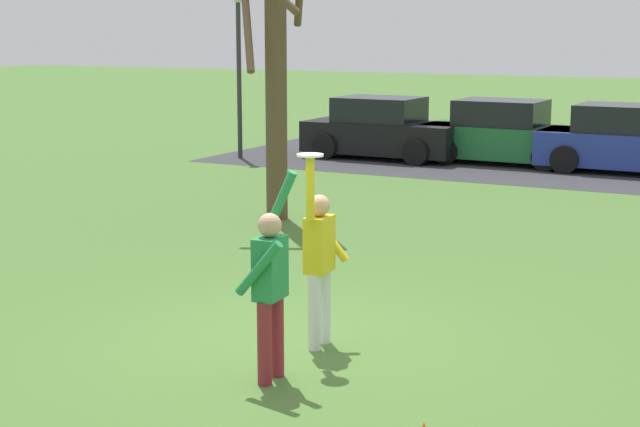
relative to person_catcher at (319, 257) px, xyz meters
The scene contains 10 objects.
ground_plane 1.02m from the person_catcher, 160.80° to the right, with size 120.00×120.00×0.00m, color #4C7533.
person_catcher is the anchor object (origin of this frame).
person_defender 1.13m from the person_catcher, 86.89° to the right, with size 0.49×0.56×2.04m.
frisbee_disc 1.13m from the person_catcher, 86.89° to the right, with size 0.28×0.28×0.02m, color white.
parked_car_black 15.46m from the person_catcher, 111.26° to the left, with size 4.13×2.09×1.59m.
parked_car_green 15.13m from the person_catcher, 99.50° to the left, with size 4.13×2.09×1.59m.
parked_car_blue 14.73m from the person_catcher, 87.92° to the left, with size 4.13×2.09×1.59m.
parking_strip 14.91m from the person_catcher, 98.76° to the left, with size 15.03×6.40×0.01m, color #38383D.
bare_tree_tall 7.39m from the person_catcher, 123.59° to the left, with size 1.64×1.61×5.44m.
lamppost_by_lot 15.61m from the person_catcher, 125.12° to the left, with size 0.28×0.28×4.26m.
Camera 1 is at (4.89, -8.80, 3.36)m, focal length 54.75 mm.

